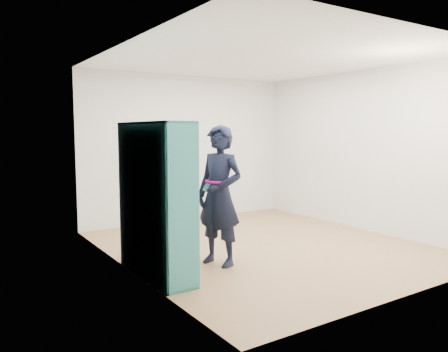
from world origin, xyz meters
TOP-DOWN VIEW (x-y plane):
  - floor at (0.00, 0.00)m, footprint 4.50×4.50m
  - ceiling at (0.00, 0.00)m, footprint 4.50×4.50m
  - wall_left at (-2.00, 0.00)m, footprint 0.02×4.50m
  - wall_right at (2.00, 0.00)m, footprint 0.02×4.50m
  - wall_back at (0.00, 2.25)m, footprint 4.00×0.02m
  - wall_front at (0.00, -2.25)m, footprint 4.00×0.02m
  - bookshelf at (-1.83, -0.33)m, footprint 0.38×1.29m
  - person at (-0.99, -0.37)m, footprint 0.60×0.72m
  - smartphone at (-1.16, -0.34)m, footprint 0.07×0.09m

SIDE VIEW (x-z plane):
  - floor at x=0.00m, z-range 0.00..0.00m
  - bookshelf at x=-1.83m, z-range -0.02..1.70m
  - person at x=-0.99m, z-range 0.00..1.69m
  - smartphone at x=-1.16m, z-range 0.89..1.02m
  - wall_left at x=-2.00m, z-range 0.00..2.60m
  - wall_right at x=2.00m, z-range 0.00..2.60m
  - wall_back at x=0.00m, z-range 0.00..2.60m
  - wall_front at x=0.00m, z-range 0.00..2.60m
  - ceiling at x=0.00m, z-range 2.60..2.60m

